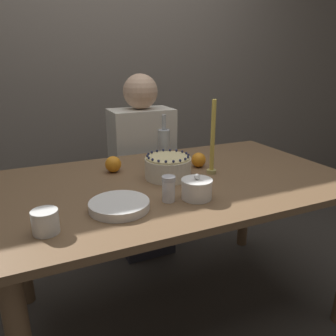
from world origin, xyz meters
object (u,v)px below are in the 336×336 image
cake (168,167)px  sugar_bowl (197,189)px  sugar_shaker (169,189)px  candle (212,143)px  bottle (164,147)px  person_man_blue_shirt (143,178)px

cake → sugar_bowl: (0.00, -0.27, -0.01)m
sugar_shaker → candle: candle is taller
cake → sugar_shaker: (-0.11, -0.25, 0.00)m
cake → bottle: bearing=72.9°
bottle → person_man_blue_shirt: person_man_blue_shirt is taller
cake → bottle: 0.17m
cake → bottle: bottle is taller
cake → person_man_blue_shirt: bearing=80.9°
cake → sugar_bowl: 0.27m
cake → sugar_shaker: 0.27m
sugar_shaker → bottle: bearing=68.7°
sugar_bowl → person_man_blue_shirt: 0.96m
cake → person_man_blue_shirt: 0.71m
sugar_bowl → person_man_blue_shirt: size_ratio=0.10×
sugar_bowl → candle: size_ratio=0.35×
candle → bottle: (-0.17, 0.19, -0.05)m
cake → sugar_shaker: bearing=-113.9°
sugar_shaker → person_man_blue_shirt: size_ratio=0.09×
sugar_shaker → candle: bearing=33.7°
sugar_bowl → candle: (0.21, 0.24, 0.11)m
candle → person_man_blue_shirt: person_man_blue_shirt is taller
cake → person_man_blue_shirt: person_man_blue_shirt is taller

